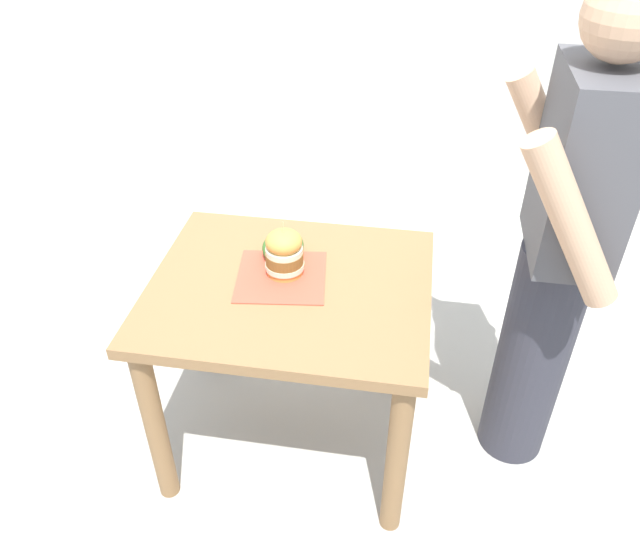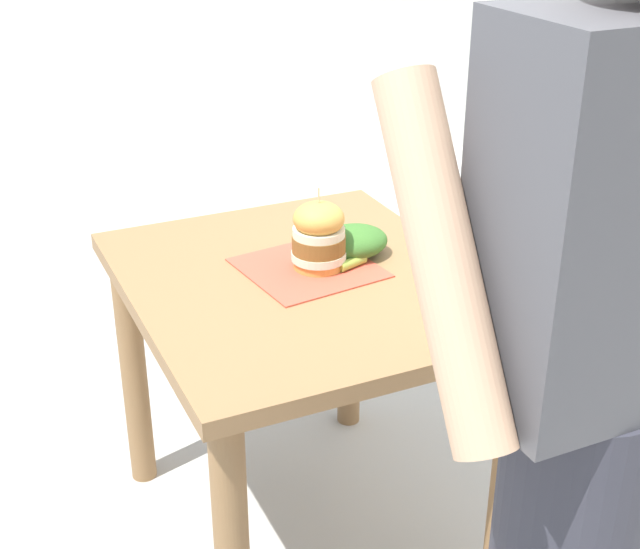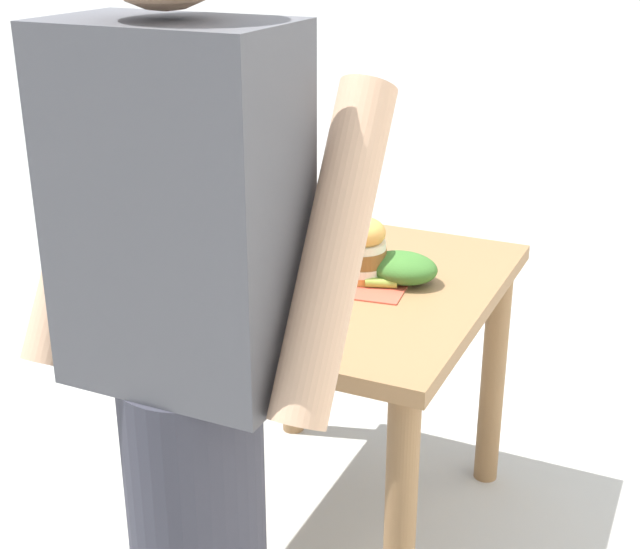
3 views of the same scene
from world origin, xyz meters
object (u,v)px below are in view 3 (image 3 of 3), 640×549
at_px(sandwich, 362,248).
at_px(patio_table, 336,330).
at_px(pickle_spear, 381,283).
at_px(side_salad, 402,268).
at_px(diner_across_table, 190,382).

bearing_deg(sandwich, patio_table, 25.99).
bearing_deg(sandwich, pickle_spear, 151.69).
xyz_separation_m(patio_table, pickle_spear, (-0.12, 0.01, 0.16)).
height_order(patio_table, side_salad, side_salad).
height_order(sandwich, diner_across_table, diner_across_table).
bearing_deg(pickle_spear, patio_table, -4.50).
bearing_deg(sandwich, diner_across_table, 93.20).
bearing_deg(patio_table, side_salad, -160.88).
bearing_deg(pickle_spear, diner_across_table, 88.57).
height_order(pickle_spear, side_salad, side_salad).
bearing_deg(patio_table, pickle_spear, 175.50).
distance_m(sandwich, pickle_spear, 0.10).
bearing_deg(side_salad, diner_across_table, 86.67).
height_order(patio_table, pickle_spear, pickle_spear).
bearing_deg(patio_table, diner_across_table, 97.11).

